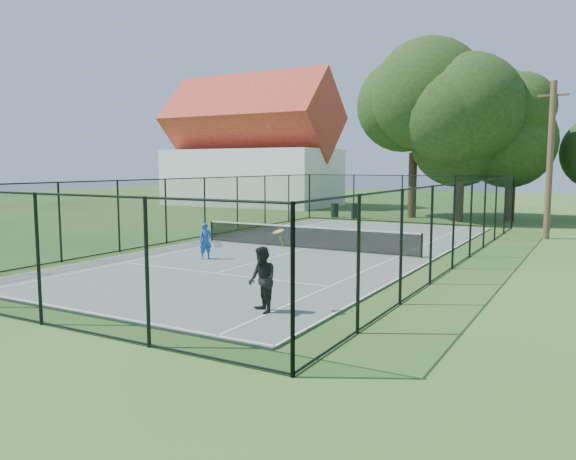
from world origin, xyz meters
The scene contains 13 objects.
ground centered at (0.00, 0.00, 0.00)m, with size 120.00×120.00×0.00m, color #274F1B.
tennis_court centered at (0.00, 0.00, 0.03)m, with size 11.00×24.00×0.06m, color slate.
tennis_net centered at (0.00, 0.00, 0.58)m, with size 10.08×0.08×0.95m.
fence centered at (0.00, 0.00, 1.50)m, with size 13.10×26.10×3.00m.
tree_near_left centered at (-0.54, 16.93, 6.46)m, with size 8.05×8.05×10.50m.
tree_near_mid centered at (2.95, 15.56, 5.49)m, with size 6.82×6.82×8.91m.
tree_near_right centered at (5.76, 17.57, 5.72)m, with size 6.52×6.52×9.00m.
building centered at (-17.00, 22.00, 4.93)m, with size 15.30×8.15×11.87m.
trash_bin_left centered at (-5.29, 14.51, 0.49)m, with size 0.58×0.58×0.96m.
trash_bin_right centered at (-3.74, 14.45, 0.52)m, with size 0.58×0.58×1.03m.
utility_pole centered at (8.63, 9.00, 3.87)m, with size 1.40×0.30×7.61m.
player_blue centered at (-2.06, -4.25, 0.74)m, with size 0.86×0.60×1.37m.
player_black centered at (3.93, -9.85, 0.86)m, with size 0.99×1.12×2.26m.
Camera 1 is at (10.93, -21.06, 3.59)m, focal length 35.00 mm.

